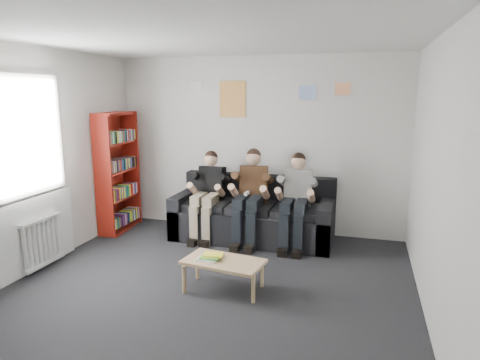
% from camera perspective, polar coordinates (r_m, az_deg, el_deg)
% --- Properties ---
extents(room_shell, '(5.00, 5.00, 5.00)m').
position_cam_1_polar(room_shell, '(4.29, -5.75, 0.87)').
color(room_shell, black).
rests_on(room_shell, ground).
extents(sofa, '(2.35, 0.96, 0.91)m').
position_cam_1_polar(sofa, '(6.42, 1.83, -4.91)').
color(sofa, black).
rests_on(sofa, ground).
extents(bookshelf, '(0.28, 0.84, 1.86)m').
position_cam_1_polar(bookshelf, '(6.95, -15.93, 1.02)').
color(bookshelf, maroon).
rests_on(bookshelf, ground).
extents(coffee_table, '(0.86, 0.47, 0.34)m').
position_cam_1_polar(coffee_table, '(4.77, -2.21, -11.11)').
color(coffee_table, tan).
rests_on(coffee_table, ground).
extents(game_cases, '(0.26, 0.22, 0.05)m').
position_cam_1_polar(game_cases, '(4.79, -3.98, -10.20)').
color(game_cases, white).
rests_on(game_cases, coffee_table).
extents(person_left, '(0.37, 0.80, 1.30)m').
position_cam_1_polar(person_left, '(6.34, -4.36, -2.03)').
color(person_left, black).
rests_on(person_left, sofa).
extents(person_middle, '(0.40, 0.86, 1.36)m').
position_cam_1_polar(person_middle, '(6.13, 1.36, -2.23)').
color(person_middle, '#51321B').
rests_on(person_middle, sofa).
extents(person_right, '(0.38, 0.82, 1.32)m').
position_cam_1_polar(person_right, '(6.01, 7.41, -2.75)').
color(person_right, white).
rests_on(person_right, sofa).
extents(radiator, '(0.10, 0.64, 0.60)m').
position_cam_1_polar(radiator, '(5.84, -24.89, -7.45)').
color(radiator, white).
rests_on(radiator, ground).
extents(window, '(0.05, 1.30, 2.36)m').
position_cam_1_polar(window, '(5.72, -26.02, -0.88)').
color(window, white).
rests_on(window, room_shell).
extents(poster_large, '(0.42, 0.01, 0.55)m').
position_cam_1_polar(poster_large, '(6.70, -0.99, 10.73)').
color(poster_large, gold).
rests_on(poster_large, room_shell).
extents(poster_blue, '(0.25, 0.01, 0.20)m').
position_cam_1_polar(poster_blue, '(6.45, 9.00, 11.45)').
color(poster_blue, '#4582EC').
rests_on(poster_blue, room_shell).
extents(poster_pink, '(0.22, 0.01, 0.18)m').
position_cam_1_polar(poster_pink, '(6.41, 13.54, 11.73)').
color(poster_pink, '#B83971').
rests_on(poster_pink, room_shell).
extents(poster_sign, '(0.20, 0.01, 0.14)m').
position_cam_1_polar(poster_sign, '(6.90, -5.87, 12.35)').
color(poster_sign, white).
rests_on(poster_sign, room_shell).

